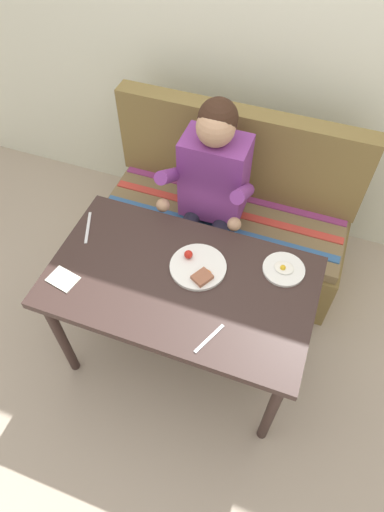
# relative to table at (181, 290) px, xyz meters

# --- Properties ---
(ground_plane) EXTENTS (8.00, 8.00, 0.00)m
(ground_plane) POSITION_rel_table_xyz_m (0.00, 0.00, -0.65)
(ground_plane) COLOR tan
(back_wall) EXTENTS (4.40, 0.10, 2.60)m
(back_wall) POSITION_rel_table_xyz_m (0.00, 1.27, 0.65)
(back_wall) COLOR silver
(back_wall) RESTS_ON ground
(table) EXTENTS (1.20, 0.70, 0.73)m
(table) POSITION_rel_table_xyz_m (0.00, 0.00, 0.00)
(table) COLOR #342420
(table) RESTS_ON ground
(couch) EXTENTS (1.44, 0.56, 1.00)m
(couch) POSITION_rel_table_xyz_m (0.00, 0.76, -0.32)
(couch) COLOR olive
(couch) RESTS_ON ground
(person) EXTENTS (0.45, 0.61, 1.21)m
(person) POSITION_rel_table_xyz_m (-0.06, 0.59, 0.09)
(person) COLOR #7C3688
(person) RESTS_ON ground
(plate_breakfast) EXTENTS (0.26, 0.26, 0.05)m
(plate_breakfast) POSITION_rel_table_xyz_m (0.05, 0.08, 0.09)
(plate_breakfast) COLOR white
(plate_breakfast) RESTS_ON table
(plate_eggs) EXTENTS (0.19, 0.19, 0.04)m
(plate_eggs) POSITION_rel_table_xyz_m (0.42, 0.21, 0.09)
(plate_eggs) COLOR white
(plate_eggs) RESTS_ON table
(napkin) EXTENTS (0.15, 0.12, 0.01)m
(napkin) POSITION_rel_table_xyz_m (-0.49, -0.18, 0.09)
(napkin) COLOR silver
(napkin) RESTS_ON table
(fork) EXTENTS (0.08, 0.16, 0.00)m
(fork) POSITION_rel_table_xyz_m (0.21, -0.23, 0.08)
(fork) COLOR silver
(fork) RESTS_ON table
(knife) EXTENTS (0.09, 0.19, 0.00)m
(knife) POSITION_rel_table_xyz_m (-0.53, 0.13, 0.08)
(knife) COLOR silver
(knife) RESTS_ON table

